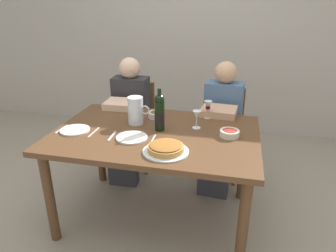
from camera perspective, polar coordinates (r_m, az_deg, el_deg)
The scene contains 20 objects.
ground_plane at distance 2.67m, azimuth -2.09°, elevation -16.21°, with size 8.00×8.00×0.00m, color gray.
back_wall at distance 4.07m, azimuth 5.39°, elevation 18.63°, with size 8.00×0.10×2.80m, color #B2ADA3.
dining_table at distance 2.31m, azimuth -2.32°, elevation -3.22°, with size 1.50×1.00×0.76m.
wine_bottle at distance 2.26m, azimuth -1.57°, elevation 2.51°, with size 0.07×0.07×0.32m.
water_pitcher at distance 2.41m, azimuth -5.98°, elevation 2.57°, with size 0.17×0.12×0.22m.
baked_tart at distance 1.97m, azimuth -0.42°, elevation -4.13°, with size 0.30×0.30×0.06m.
salad_bowl at distance 2.23m, azimuth 11.31°, elevation -1.23°, with size 0.14×0.14×0.06m.
olive_bowl at distance 2.54m, azimuth -2.19°, elevation 2.18°, with size 0.13×0.13×0.06m.
wine_glass_left_diner at distance 2.53m, azimuth 7.40°, elevation 3.69°, with size 0.07×0.07×0.15m.
wine_glass_right_diner at distance 2.32m, azimuth 5.34°, elevation 1.88°, with size 0.07×0.07×0.14m.
dinner_plate_left_setting at distance 2.19m, azimuth -6.70°, elevation -2.14°, with size 0.22×0.22×0.01m, color white.
dinner_plate_right_setting at distance 2.40m, azimuth -16.81°, elevation -0.72°, with size 0.22×0.22×0.01m, color silver.
fork_left_setting at distance 2.24m, azimuth -10.32°, elevation -1.84°, with size 0.16×0.01×0.01m, color silver.
knife_left_setting at distance 2.14m, azimuth -2.90°, elevation -2.62°, with size 0.18×0.01×0.01m, color silver.
knife_right_setting at distance 2.33m, azimuth -13.58°, elevation -1.14°, with size 0.18×0.01×0.01m, color silver.
spoon_right_setting at distance 2.45m, azimuth -19.07°, elevation -0.55°, with size 0.16×0.01×0.01m, color silver.
chair_left at distance 3.27m, azimuth -5.97°, elevation 1.31°, with size 0.42×0.42×0.87m.
diner_left at distance 3.01m, azimuth -7.35°, elevation 1.83°, with size 0.35×0.51×1.16m.
chair_right at distance 3.12m, azimuth 10.16°, elevation 0.01°, with size 0.43×0.43×0.87m.
diner_right at distance 2.85m, azimuth 9.69°, elevation 0.49°, with size 0.36×0.52×1.16m.
Camera 1 is at (0.56, -2.01, 1.67)m, focal length 32.98 mm.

